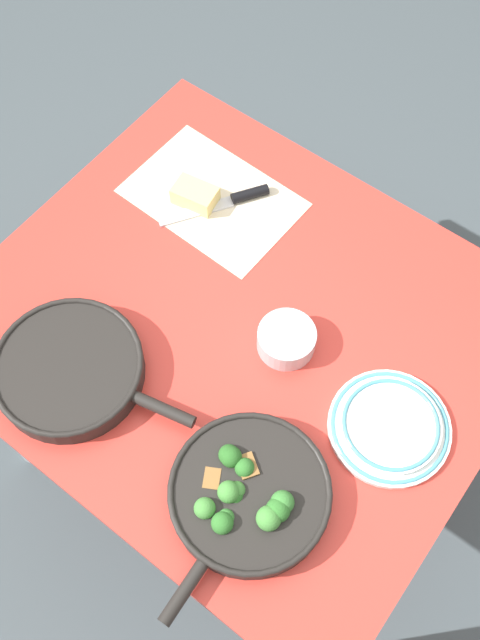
{
  "coord_description": "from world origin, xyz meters",
  "views": [
    {
      "loc": [
        0.4,
        -0.53,
        2.06
      ],
      "look_at": [
        0.0,
        0.0,
        0.79
      ],
      "focal_mm": 40.0,
      "sensor_mm": 36.0,
      "label": 1
    }
  ],
  "objects_px": {
    "grater_knife": "(230,200)",
    "cheese_block": "(195,195)",
    "prep_bowl_steel": "(286,340)",
    "skillet_eggs": "(70,369)",
    "skillet_broccoli": "(248,494)",
    "dinner_plate_stack": "(390,426)"
  },
  "relations": [
    {
      "from": "skillet_broccoli",
      "to": "cheese_block",
      "type": "height_order",
      "value": "skillet_broccoli"
    },
    {
      "from": "skillet_broccoli",
      "to": "dinner_plate_stack",
      "type": "relative_size",
      "value": 1.73
    },
    {
      "from": "skillet_eggs",
      "to": "prep_bowl_steel",
      "type": "relative_size",
      "value": 3.54
    },
    {
      "from": "dinner_plate_stack",
      "to": "prep_bowl_steel",
      "type": "bearing_deg",
      "value": 174.55
    },
    {
      "from": "skillet_eggs",
      "to": "skillet_broccoli",
      "type": "bearing_deg",
      "value": -10.66
    },
    {
      "from": "skillet_broccoli",
      "to": "grater_knife",
      "type": "xyz_separation_m",
      "value": [
        -0.43,
        0.5,
        -0.02
      ]
    },
    {
      "from": "dinner_plate_stack",
      "to": "prep_bowl_steel",
      "type": "distance_m",
      "value": 0.26
    },
    {
      "from": "skillet_broccoli",
      "to": "skillet_eggs",
      "type": "bearing_deg",
      "value": -91.59
    },
    {
      "from": "skillet_broccoli",
      "to": "cheese_block",
      "type": "distance_m",
      "value": 0.67
    },
    {
      "from": "cheese_block",
      "to": "grater_knife",
      "type": "bearing_deg",
      "value": 34.72
    },
    {
      "from": "grater_knife",
      "to": "cheese_block",
      "type": "bearing_deg",
      "value": -21.71
    },
    {
      "from": "dinner_plate_stack",
      "to": "skillet_broccoli",
      "type": "bearing_deg",
      "value": -116.45
    },
    {
      "from": "cheese_block",
      "to": "prep_bowl_steel",
      "type": "relative_size",
      "value": 0.89
    },
    {
      "from": "prep_bowl_steel",
      "to": "cheese_block",
      "type": "bearing_deg",
      "value": 155.39
    },
    {
      "from": "skillet_eggs",
      "to": "cheese_block",
      "type": "xyz_separation_m",
      "value": [
        -0.07,
        0.47,
        -0.0
      ]
    },
    {
      "from": "grater_knife",
      "to": "cheese_block",
      "type": "xyz_separation_m",
      "value": [
        -0.06,
        -0.04,
        0.01
      ]
    },
    {
      "from": "skillet_eggs",
      "to": "cheese_block",
      "type": "bearing_deg",
      "value": 86.12
    },
    {
      "from": "skillet_broccoli",
      "to": "grater_knife",
      "type": "relative_size",
      "value": 1.78
    },
    {
      "from": "grater_knife",
      "to": "skillet_broccoli",
      "type": "bearing_deg",
      "value": 74.03
    },
    {
      "from": "grater_knife",
      "to": "dinner_plate_stack",
      "type": "xyz_separation_m",
      "value": [
        0.56,
        -0.24,
        0.0
      ]
    },
    {
      "from": "grater_knife",
      "to": "prep_bowl_steel",
      "type": "distance_m",
      "value": 0.37
    },
    {
      "from": "grater_knife",
      "to": "skillet_eggs",
      "type": "bearing_deg",
      "value": 34.64
    }
  ]
}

